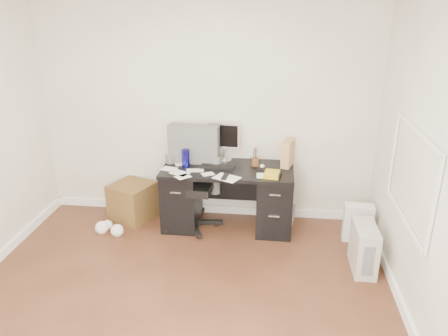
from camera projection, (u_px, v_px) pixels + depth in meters
The scene contains 18 objects.
ground at pixel (173, 315), 3.79m from camera, with size 4.00×4.00×0.00m, color #422215.
room_shell at pixel (168, 131), 3.21m from camera, with size 4.02×4.02×2.71m.
desk at pixel (228, 196), 5.14m from camera, with size 1.50×0.70×0.75m.
loose_papers at pixel (210, 169), 4.98m from camera, with size 1.10×0.60×0.00m, color white, non-canonical shape.
lcd_monitor at pixel (224, 142), 5.16m from camera, with size 0.38×0.22×0.48m, color silver, non-canonical shape.
keyboard at pixel (217, 167), 5.01m from camera, with size 0.39×0.13×0.02m, color black.
computer_mouse at pixel (262, 167), 4.96m from camera, with size 0.07×0.07×0.07m, color silver.
travel_mug at pixel (186, 158), 5.02m from camera, with size 0.09×0.09×0.21m, color navy.
white_binder at pixel (187, 149), 5.25m from camera, with size 0.10×0.22×0.26m, color silver.
magazine_file at pixel (288, 153), 5.03m from camera, with size 0.13×0.26×0.31m, color #AB7F52.
pen_cup at pixel (255, 157), 5.04m from camera, with size 0.09×0.09×0.22m, color #5E2E1B, non-canonical shape.
yellow_book at pixel (272, 174), 4.78m from camera, with size 0.17×0.22×0.04m, color gold.
paper_remote at pixel (227, 177), 4.73m from camera, with size 0.27×0.22×0.02m, color white, non-canonical shape.
office_chair at pixel (191, 180), 5.07m from camera, with size 0.68×0.68×1.20m, color #4A4D4B, non-canonical shape.
pc_tower at pixel (364, 248), 4.36m from camera, with size 0.21×0.48×0.48m, color #B7B3A5.
shopping_bag at pixel (358, 223), 4.90m from camera, with size 0.32×0.23×0.43m, color white.
wicker_basket at pixel (133, 201), 5.39m from camera, with size 0.46×0.46×0.46m, color #453014.
desk_printer at pixel (279, 215), 5.32m from camera, with size 0.35×0.29×0.21m, color slate.
Camera 1 is at (0.80, -2.99, 2.56)m, focal length 35.00 mm.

